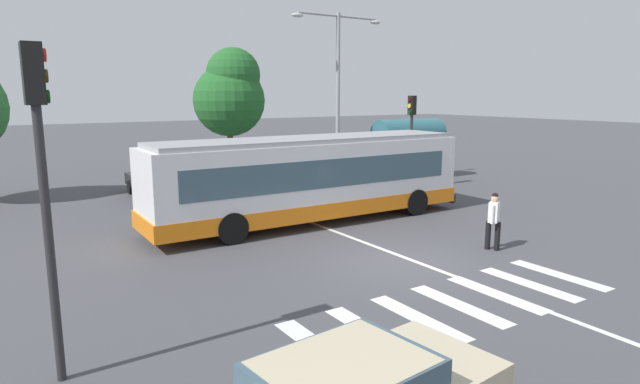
# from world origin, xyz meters

# --- Properties ---
(ground_plane) EXTENTS (160.00, 160.00, 0.00)m
(ground_plane) POSITION_xyz_m (0.00, 0.00, 0.00)
(ground_plane) COLOR #47474C
(city_transit_bus) EXTENTS (12.00, 2.76, 3.06)m
(city_transit_bus) POSITION_xyz_m (0.50, 5.23, 1.59)
(city_transit_bus) COLOR black
(city_transit_bus) RESTS_ON ground_plane
(pedestrian_crossing_street) EXTENTS (0.53, 0.42, 1.72)m
(pedestrian_crossing_street) POSITION_xyz_m (3.17, -0.66, 0.97)
(pedestrian_crossing_street) COLOR black
(pedestrian_crossing_street) RESTS_ON ground_plane
(parked_car_black) EXTENTS (1.99, 4.56, 1.35)m
(parked_car_black) POSITION_xyz_m (-2.76, 12.99, 0.77)
(parked_car_black) COLOR black
(parked_car_black) RESTS_ON ground_plane
(parked_car_champagne) EXTENTS (1.94, 4.54, 1.35)m
(parked_car_champagne) POSITION_xyz_m (-0.27, 13.18, 0.77)
(parked_car_champagne) COLOR black
(parked_car_champagne) RESTS_ON ground_plane
(parked_car_teal) EXTENTS (2.28, 4.67, 1.35)m
(parked_car_teal) POSITION_xyz_m (2.66, 13.33, 0.77)
(parked_car_teal) COLOR black
(parked_car_teal) RESTS_ON ground_plane
(traffic_light_near_corner) EXTENTS (0.33, 0.32, 5.30)m
(traffic_light_near_corner) POSITION_xyz_m (-8.61, -1.71, 3.52)
(traffic_light_near_corner) COLOR #28282B
(traffic_light_near_corner) RESTS_ON ground_plane
(traffic_light_far_corner) EXTENTS (0.33, 0.32, 4.48)m
(traffic_light_far_corner) POSITION_xyz_m (8.12, 8.33, 3.02)
(traffic_light_far_corner) COLOR #28282B
(traffic_light_far_corner) RESTS_ON ground_plane
(bus_stop_shelter) EXTENTS (4.11, 1.54, 3.25)m
(bus_stop_shelter) POSITION_xyz_m (10.06, 10.62, 2.42)
(bus_stop_shelter) COLOR #28282B
(bus_stop_shelter) RESTS_ON ground_plane
(twin_arm_street_lamp) EXTENTS (5.15, 0.32, 8.38)m
(twin_arm_street_lamp) POSITION_xyz_m (5.85, 11.20, 5.25)
(twin_arm_street_lamp) COLOR #939399
(twin_arm_street_lamp) RESTS_ON ground_plane
(background_tree_right) EXTENTS (4.30, 4.30, 7.28)m
(background_tree_right) POSITION_xyz_m (3.77, 19.50, 4.60)
(background_tree_right) COLOR brown
(background_tree_right) RESTS_ON ground_plane
(crosswalk_painted_stripes) EXTENTS (7.76, 2.66, 0.01)m
(crosswalk_painted_stripes) POSITION_xyz_m (-0.87, -3.08, 0.00)
(crosswalk_painted_stripes) COLOR silver
(crosswalk_painted_stripes) RESTS_ON ground_plane
(lane_center_line) EXTENTS (0.16, 24.00, 0.01)m
(lane_center_line) POSITION_xyz_m (0.47, 2.00, 0.00)
(lane_center_line) COLOR silver
(lane_center_line) RESTS_ON ground_plane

